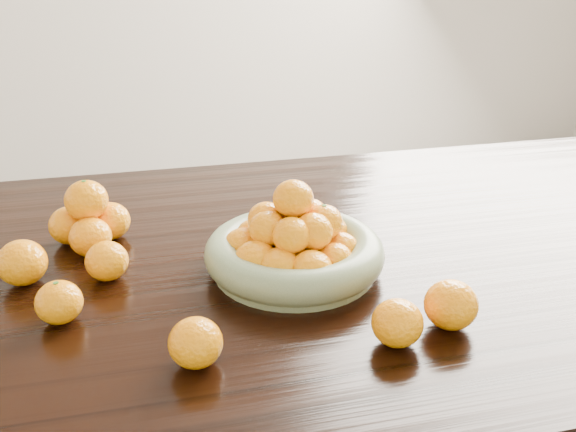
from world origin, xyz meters
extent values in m
cube|color=black|center=(0.00, 0.00, 0.73)|extent=(2.00, 1.00, 0.04)
cube|color=black|center=(0.93, 0.43, 0.35)|extent=(0.08, 0.08, 0.71)
cylinder|color=gray|center=(-0.02, -0.06, 0.76)|extent=(0.26, 0.26, 0.01)
torus|color=gray|center=(-0.02, -0.06, 0.78)|extent=(0.29, 0.29, 0.06)
ellipsoid|color=#FF9807|center=(0.05, -0.03, 0.79)|extent=(0.07, 0.07, 0.06)
ellipsoid|color=#FF9807|center=(0.01, 0.01, 0.79)|extent=(0.07, 0.07, 0.06)
ellipsoid|color=#FF9807|center=(-0.03, 0.02, 0.80)|extent=(0.07, 0.07, 0.06)
ellipsoid|color=#FF9807|center=(-0.08, 0.00, 0.79)|extent=(0.06, 0.06, 0.06)
ellipsoid|color=#FF9807|center=(-0.10, -0.04, 0.79)|extent=(0.07, 0.07, 0.06)
ellipsoid|color=#FF9807|center=(-0.09, -0.10, 0.80)|extent=(0.07, 0.07, 0.06)
ellipsoid|color=#FF9807|center=(-0.06, -0.13, 0.79)|extent=(0.07, 0.07, 0.06)
ellipsoid|color=#FF9807|center=(-0.02, -0.15, 0.79)|extent=(0.07, 0.07, 0.06)
ellipsoid|color=#FF9807|center=(0.03, -0.12, 0.79)|extent=(0.06, 0.06, 0.06)
ellipsoid|color=#FF9807|center=(0.05, -0.08, 0.79)|extent=(0.06, 0.06, 0.06)
ellipsoid|color=#FF9807|center=(-0.02, -0.07, 0.79)|extent=(0.06, 0.06, 0.06)
ellipsoid|color=#FF9807|center=(0.01, -0.04, 0.83)|extent=(0.06, 0.06, 0.06)
ellipsoid|color=#FF9807|center=(-0.02, -0.02, 0.84)|extent=(0.07, 0.07, 0.06)
ellipsoid|color=#FF9807|center=(-0.06, -0.04, 0.83)|extent=(0.06, 0.06, 0.06)
ellipsoid|color=#FF9807|center=(-0.07, -0.07, 0.83)|extent=(0.06, 0.06, 0.06)
ellipsoid|color=#FF9807|center=(-0.04, -0.11, 0.84)|extent=(0.06, 0.06, 0.06)
ellipsoid|color=#FF9807|center=(0.00, -0.10, 0.83)|extent=(0.06, 0.06, 0.06)
ellipsoid|color=#FF9807|center=(0.03, -0.07, 0.84)|extent=(0.06, 0.06, 0.06)
ellipsoid|color=#FF9807|center=(-0.02, -0.06, 0.88)|extent=(0.07, 0.07, 0.06)
ellipsoid|color=#FF9807|center=(-0.35, 0.07, 0.78)|extent=(0.07, 0.07, 0.07)
ellipsoid|color=#FF9807|center=(-0.32, 0.14, 0.78)|extent=(0.07, 0.07, 0.07)
ellipsoid|color=#FF9807|center=(-0.39, 0.13, 0.78)|extent=(0.07, 0.07, 0.07)
ellipsoid|color=#FF9807|center=(-0.35, 0.12, 0.84)|extent=(0.08, 0.08, 0.07)
ellipsoid|color=#FF9807|center=(-0.38, -0.13, 0.78)|extent=(0.07, 0.07, 0.06)
ellipsoid|color=#FF9807|center=(-0.21, -0.28, 0.78)|extent=(0.07, 0.07, 0.07)
ellipsoid|color=#FF9807|center=(0.06, -0.30, 0.78)|extent=(0.07, 0.07, 0.07)
ellipsoid|color=#FF9807|center=(-0.45, 0.00, 0.79)|extent=(0.08, 0.08, 0.07)
ellipsoid|color=#FF9807|center=(0.15, -0.28, 0.79)|extent=(0.08, 0.08, 0.07)
ellipsoid|color=#FF9807|center=(-0.32, -0.02, 0.78)|extent=(0.07, 0.07, 0.06)
camera|label=1|loc=(-0.25, -0.97, 1.26)|focal=40.00mm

